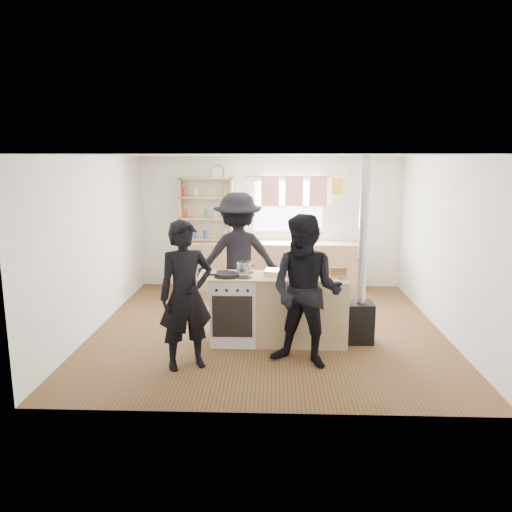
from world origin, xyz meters
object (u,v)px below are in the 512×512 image
at_px(thermos, 318,236).
at_px(bread_board, 338,272).
at_px(roast_tray, 279,272).
at_px(flue_heater, 361,296).
at_px(stockpot_counter, 308,268).
at_px(person_near_right, 306,292).
at_px(person_near_left, 186,295).
at_px(skillet_greens, 228,275).
at_px(stockpot_stove, 244,267).
at_px(person_far, 238,257).
at_px(cooking_island, 278,309).

relative_size(thermos, bread_board, 0.88).
height_order(roast_tray, flue_heater, flue_heater).
height_order(stockpot_counter, person_near_right, person_near_right).
relative_size(stockpot_counter, person_near_left, 0.17).
relative_size(skillet_greens, person_near_left, 0.18).
distance_m(skillet_greens, stockpot_stove, 0.33).
bearing_deg(thermos, stockpot_stove, -114.96).
bearing_deg(stockpot_counter, person_far, 135.90).
bearing_deg(skillet_greens, person_near_right, -33.32).
height_order(flue_heater, person_near_right, flue_heater).
relative_size(thermos, roast_tray, 0.67).
relative_size(person_near_right, person_far, 0.93).
bearing_deg(stockpot_stove, flue_heater, -3.42).
bearing_deg(bread_board, skillet_greens, -175.71).
bearing_deg(stockpot_counter, thermos, 82.31).
xyz_separation_m(flue_heater, person_near_right, (-0.79, -0.81, 0.27)).
bearing_deg(bread_board, cooking_island, 179.04).
bearing_deg(skillet_greens, flue_heater, 5.50).
relative_size(thermos, stockpot_stove, 1.32).
height_order(stockpot_stove, flue_heater, flue_heater).
distance_m(flue_heater, person_near_left, 2.39).
xyz_separation_m(thermos, cooking_island, (-0.76, -2.77, -0.57)).
xyz_separation_m(skillet_greens, person_near_left, (-0.43, -0.74, -0.07)).
distance_m(roast_tray, person_near_left, 1.42).
relative_size(skillet_greens, flue_heater, 0.13).
relative_size(stockpot_counter, flue_heater, 0.12).
bearing_deg(person_far, cooking_island, 111.24).
relative_size(stockpot_stove, person_near_right, 0.11).
xyz_separation_m(skillet_greens, flue_heater, (1.77, 0.17, -0.32)).
relative_size(cooking_island, person_near_right, 1.08).
bearing_deg(stockpot_counter, bread_board, -0.98).
distance_m(flue_heater, person_far, 1.97).
relative_size(skillet_greens, person_near_right, 0.18).
height_order(bread_board, flue_heater, flue_heater).
distance_m(stockpot_stove, stockpot_counter, 0.86).
distance_m(flue_heater, person_near_right, 1.17).
xyz_separation_m(thermos, person_near_right, (-0.44, -3.53, -0.12)).
relative_size(stockpot_stove, person_far, 0.11).
xyz_separation_m(roast_tray, bread_board, (0.77, -0.04, 0.01)).
bearing_deg(person_far, thermos, -138.14).
bearing_deg(roast_tray, person_near_left, -140.98).
xyz_separation_m(cooking_island, skillet_greens, (-0.66, -0.12, 0.49)).
bearing_deg(roast_tray, person_far, 123.51).
relative_size(person_near_left, person_far, 0.90).
bearing_deg(stockpot_stove, stockpot_counter, -10.00).
distance_m(cooking_island, roast_tray, 0.50).
height_order(thermos, flue_heater, flue_heater).
height_order(cooking_island, roast_tray, roast_tray).
distance_m(stockpot_stove, person_far, 0.82).
relative_size(thermos, person_near_left, 0.16).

